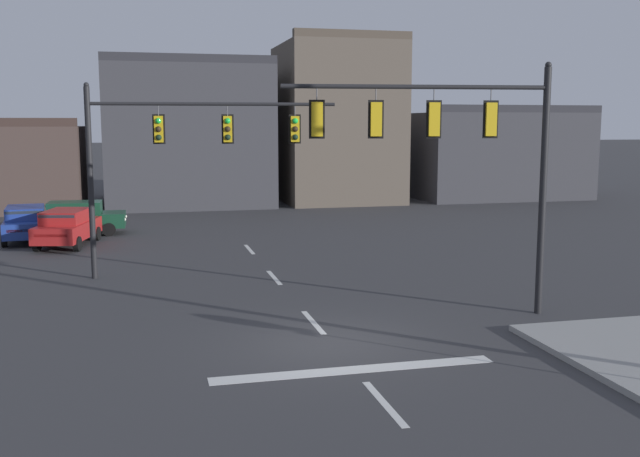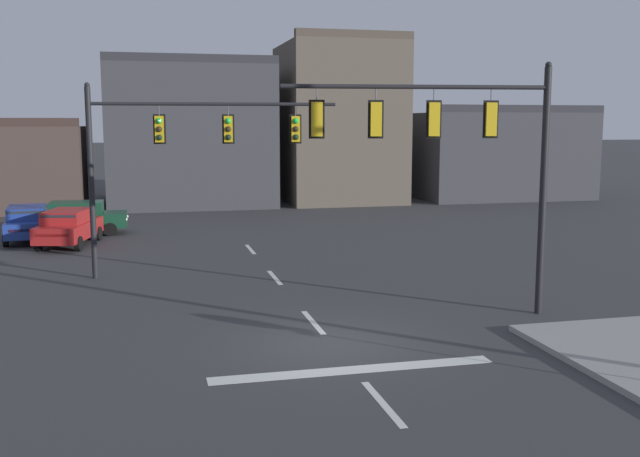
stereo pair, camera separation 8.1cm
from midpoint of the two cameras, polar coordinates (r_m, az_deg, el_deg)
ground_plane at (r=18.22m, az=1.01°, el=-8.93°), size 400.00×400.00×0.00m
stop_bar_paint at (r=16.38m, az=2.80°, el=-10.91°), size 6.40×0.50×0.01m
lane_centreline at (r=20.08m, az=-0.43°, el=-7.29°), size 0.16×26.40×0.01m
signal_mast_near_side at (r=20.38m, az=10.67°, el=6.72°), size 7.34×1.11×7.02m
signal_mast_far_side at (r=25.96m, az=-11.26°, el=6.39°), size 8.52×1.07×6.73m
car_lot_nearside at (r=37.47m, az=-18.17°, el=0.86°), size 4.49×2.00×1.61m
car_lot_middle at (r=36.17m, az=-21.74°, el=0.44°), size 2.24×4.58×1.61m
car_lot_farside at (r=34.11m, az=-18.90°, el=0.15°), size 2.72×4.69×1.61m
building_row at (r=51.07m, az=-3.46°, el=6.66°), size 45.59×11.85×11.17m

